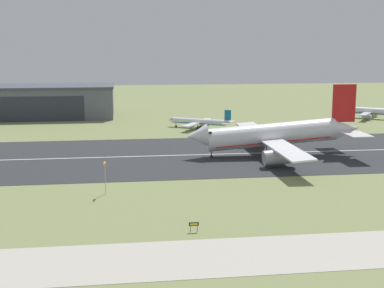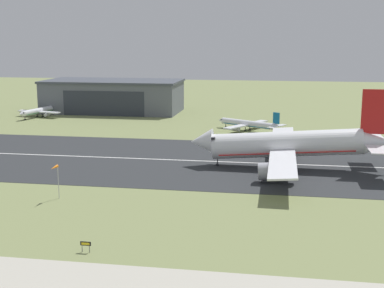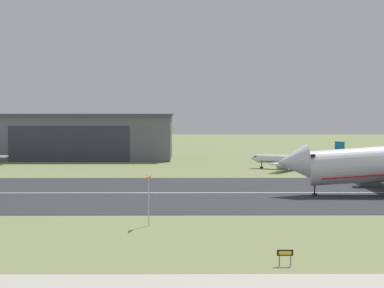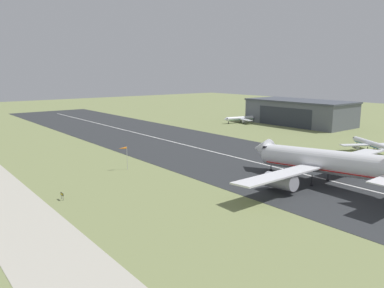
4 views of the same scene
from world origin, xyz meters
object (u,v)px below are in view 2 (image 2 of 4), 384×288
object	(u,v)px
windsock_pole	(55,169)
runway_sign	(86,244)
airplane_parked_west	(248,124)
airplane_landing	(288,145)
airplane_parked_east	(40,111)

from	to	relation	value
windsock_pole	runway_sign	xyz separation A→B (m)	(15.15, -24.09, -5.03)
airplane_parked_west	runway_sign	distance (m)	112.17
airplane_landing	runway_sign	distance (m)	65.79
windsock_pole	airplane_parked_west	bearing A→B (deg)	69.41
airplane_parked_west	airplane_parked_east	world-z (taller)	airplane_parked_east
airplane_landing	airplane_parked_east	bearing A→B (deg)	143.84
airplane_parked_east	airplane_landing	bearing A→B (deg)	-36.16
windsock_pole	runway_sign	bearing A→B (deg)	-57.83
airplane_parked_west	runway_sign	bearing A→B (deg)	-98.93
runway_sign	windsock_pole	bearing A→B (deg)	122.17
airplane_parked_west	windsock_pole	bearing A→B (deg)	-110.59
airplane_landing	airplane_parked_west	xyz separation A→B (m)	(-12.84, 52.56, -3.45)
airplane_parked_east	airplane_parked_west	bearing A→B (deg)	-12.70
airplane_landing	runway_sign	xyz separation A→B (m)	(-30.25, -58.24, -4.61)
windsock_pole	airplane_landing	bearing A→B (deg)	36.95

